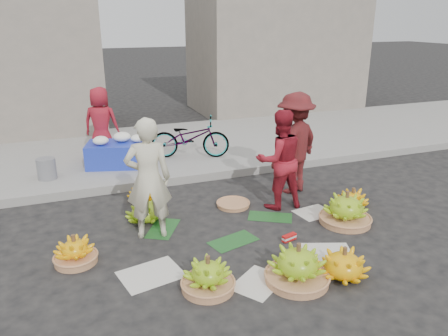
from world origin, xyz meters
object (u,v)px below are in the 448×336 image
object	(u,v)px
vendor_cream	(148,179)
banana_bunch_0	(75,251)
flower_table	(117,153)
banana_bunch_4	(346,209)
bicycle	(190,137)

from	to	relation	value
vendor_cream	banana_bunch_0	bearing A→B (deg)	29.09
banana_bunch_0	flower_table	distance (m)	3.38
banana_bunch_4	vendor_cream	size ratio (longest dim) A/B	0.44
bicycle	flower_table	bearing A→B (deg)	109.72
banana_bunch_0	vendor_cream	xyz separation A→B (m)	(1.01, 0.37, 0.68)
banana_bunch_4	vendor_cream	world-z (taller)	vendor_cream
vendor_cream	flower_table	distance (m)	2.89
banana_bunch_0	bicycle	distance (m)	4.07
banana_bunch_4	bicycle	bearing A→B (deg)	110.48
flower_table	vendor_cream	bearing A→B (deg)	-73.27
banana_bunch_4	flower_table	bearing A→B (deg)	128.69
banana_bunch_4	vendor_cream	bearing A→B (deg)	167.20
banana_bunch_4	flower_table	size ratio (longest dim) A/B	0.60
banana_bunch_0	banana_bunch_4	distance (m)	3.75
banana_bunch_0	banana_bunch_4	world-z (taller)	banana_bunch_4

